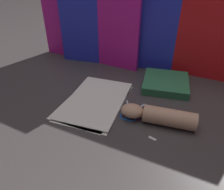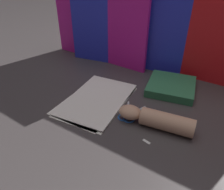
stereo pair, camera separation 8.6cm
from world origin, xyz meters
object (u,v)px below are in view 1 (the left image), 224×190
Objects in this scene: book_closed at (166,83)px; hand_forearm at (159,116)px; paper_stack at (95,101)px; scissors at (130,113)px.

hand_forearm is at bearing -88.52° from book_closed.
scissors is (0.16, -0.03, 0.00)m from paper_stack.
paper_stack is 0.28m from hand_forearm.
book_closed is (0.27, 0.22, 0.01)m from paper_stack.
paper_stack is at bearing -139.88° from book_closed.
book_closed is 0.28m from hand_forearm.
hand_forearm is at bearing -10.66° from paper_stack.
book_closed is 0.82× the size of hand_forearm.
scissors reaches higher than paper_stack.
paper_stack is 2.64× the size of scissors.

